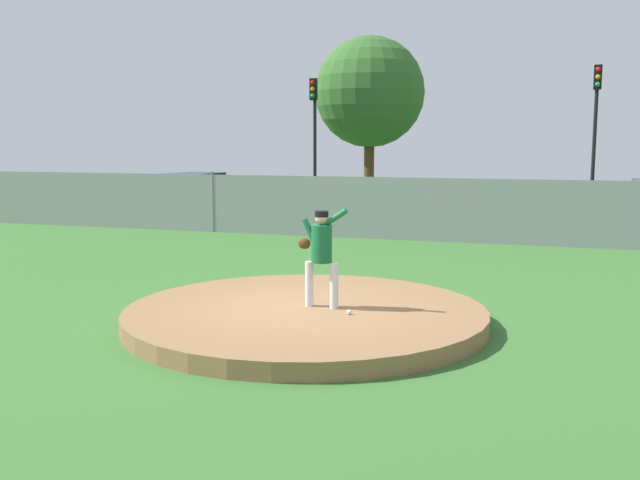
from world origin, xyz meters
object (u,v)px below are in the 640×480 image
(traffic_light_near, at_px, (314,122))
(traffic_light_far, at_px, (596,116))
(pitcher_youth, at_px, (321,249))
(traffic_cone_orange, at_px, (503,213))
(parked_car_burgundy, at_px, (557,206))
(baseball, at_px, (349,312))
(parked_car_navy, at_px, (193,195))

(traffic_light_near, height_order, traffic_light_far, traffic_light_far)
(pitcher_youth, relative_size, traffic_light_near, 0.28)
(traffic_cone_orange, xyz_separation_m, traffic_light_near, (-8.01, 2.12, 3.45))
(pitcher_youth, height_order, traffic_cone_orange, pitcher_youth)
(parked_car_burgundy, bearing_deg, traffic_cone_orange, 129.47)
(parked_car_burgundy, xyz_separation_m, traffic_light_far, (1.24, 4.39, 3.07))
(baseball, xyz_separation_m, traffic_light_far, (4.18, 18.80, 3.52))
(baseball, height_order, traffic_cone_orange, traffic_cone_orange)
(baseball, relative_size, traffic_cone_orange, 0.13)
(parked_car_navy, xyz_separation_m, traffic_cone_orange, (11.52, 2.13, -0.53))
(pitcher_youth, distance_m, traffic_light_near, 19.69)
(pitcher_youth, xyz_separation_m, parked_car_burgundy, (3.50, 14.08, -0.43))
(traffic_light_near, distance_m, traffic_light_far, 11.11)
(parked_car_burgundy, distance_m, parked_car_navy, 13.38)
(traffic_cone_orange, bearing_deg, baseball, -93.73)
(baseball, bearing_deg, traffic_cone_orange, 86.27)
(pitcher_youth, distance_m, traffic_cone_orange, 16.45)
(pitcher_youth, bearing_deg, baseball, -30.83)
(traffic_cone_orange, bearing_deg, pitcher_youth, -95.72)
(traffic_light_far, bearing_deg, traffic_light_near, -179.92)
(parked_car_burgundy, bearing_deg, baseball, -101.55)
(baseball, bearing_deg, pitcher_youth, 149.17)
(traffic_light_near, relative_size, traffic_light_far, 0.97)
(traffic_cone_orange, distance_m, traffic_light_far, 5.17)
(baseball, relative_size, parked_car_burgundy, 0.02)
(traffic_cone_orange, relative_size, traffic_light_near, 0.10)
(baseball, bearing_deg, parked_car_burgundy, 78.45)
(parked_car_navy, xyz_separation_m, traffic_light_near, (3.51, 4.24, 2.91))
(baseball, bearing_deg, parked_car_navy, 125.66)
(baseball, height_order, parked_car_burgundy, parked_car_burgundy)
(pitcher_youth, xyz_separation_m, parked_car_navy, (-9.88, 14.21, -0.39))
(pitcher_youth, xyz_separation_m, traffic_cone_orange, (1.64, 16.34, -0.92))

